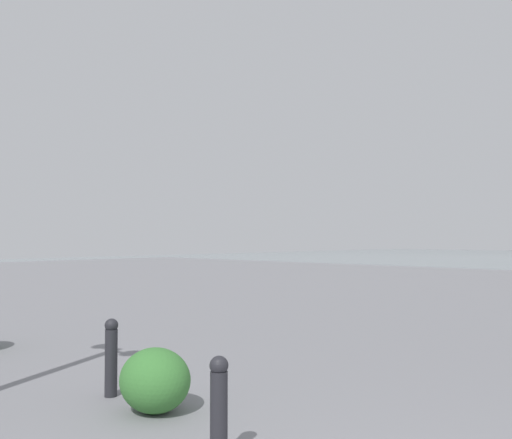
% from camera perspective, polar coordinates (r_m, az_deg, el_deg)
% --- Properties ---
extents(bollard_near, '(0.13, 0.13, 0.73)m').
position_cam_1_polar(bollard_near, '(3.91, -3.90, -19.00)').
color(bollard_near, '#232328').
rests_on(bollard_near, ground).
extents(bollard_mid, '(0.13, 0.13, 0.75)m').
position_cam_1_polar(bollard_mid, '(5.61, -14.90, -13.58)').
color(bollard_mid, '#232328').
rests_on(bollard_mid, ground).
extents(shrub_round, '(0.66, 0.59, 0.56)m').
position_cam_1_polar(shrub_round, '(5.06, -10.50, -16.18)').
color(shrub_round, '#387533').
rests_on(shrub_round, ground).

